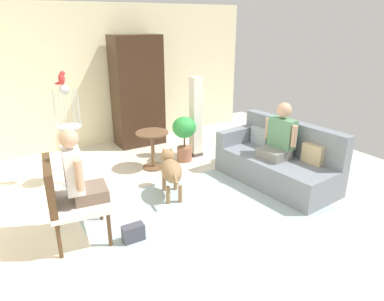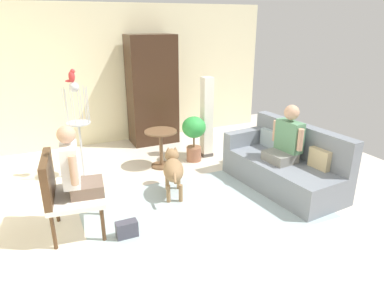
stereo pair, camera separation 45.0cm
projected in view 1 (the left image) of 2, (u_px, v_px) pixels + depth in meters
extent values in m
plane|color=beige|center=(197.00, 204.00, 4.76)|extent=(7.49, 7.49, 0.00)
cube|color=beige|center=(113.00, 76.00, 6.85)|extent=(5.89, 0.12, 2.67)
cube|color=#9EB2B7|center=(202.00, 207.00, 4.69)|extent=(3.05, 1.91, 0.01)
cube|color=slate|center=(276.00, 170.00, 5.34)|extent=(1.04, 1.93, 0.43)
cube|color=slate|center=(293.00, 137.00, 5.36)|extent=(0.36, 1.86, 0.49)
cube|color=slate|center=(239.00, 135.00, 5.85)|extent=(0.88, 0.26, 0.24)
cube|color=#C6B284|center=(313.00, 154.00, 4.98)|extent=(0.13, 0.33, 0.28)
cube|color=gray|center=(284.00, 144.00, 5.37)|extent=(0.13, 0.27, 0.28)
cube|color=#9EB2B7|center=(260.00, 136.00, 5.75)|extent=(0.13, 0.34, 0.28)
cylinder|color=#4C331E|center=(100.00, 205.00, 4.33)|extent=(0.04, 0.04, 0.42)
cylinder|color=#4C331E|center=(109.00, 229.00, 3.82)|extent=(0.04, 0.04, 0.42)
cylinder|color=#4C331E|center=(56.00, 214.00, 4.13)|extent=(0.04, 0.04, 0.42)
cylinder|color=#4C331E|center=(59.00, 241.00, 3.63)|extent=(0.04, 0.04, 0.42)
cube|color=white|center=(79.00, 203.00, 3.89)|extent=(0.71, 0.76, 0.06)
cube|color=#4C331E|center=(50.00, 185.00, 3.69)|extent=(0.17, 0.69, 0.49)
cube|color=gray|center=(274.00, 153.00, 5.19)|extent=(0.40, 0.45, 0.14)
cube|color=#598C66|center=(282.00, 133.00, 5.17)|extent=(0.22, 0.43, 0.45)
sphere|color=tan|center=(284.00, 110.00, 5.05)|extent=(0.22, 0.22, 0.22)
cylinder|color=tan|center=(294.00, 136.00, 4.95)|extent=(0.08, 0.08, 0.31)
cylinder|color=tan|center=(268.00, 128.00, 5.33)|extent=(0.08, 0.08, 0.31)
cube|color=brown|center=(90.00, 193.00, 3.91)|extent=(0.41, 0.42, 0.14)
cube|color=white|center=(73.00, 170.00, 3.74)|extent=(0.23, 0.40, 0.47)
sphere|color=tan|center=(69.00, 139.00, 3.62)|extent=(0.20, 0.20, 0.20)
cylinder|color=tan|center=(74.00, 160.00, 3.95)|extent=(0.08, 0.08, 0.33)
cylinder|color=tan|center=(79.00, 175.00, 3.55)|extent=(0.08, 0.08, 0.33)
cylinder|color=brown|center=(152.00, 133.00, 5.72)|extent=(0.54, 0.54, 0.02)
cylinder|color=brown|center=(153.00, 151.00, 5.83)|extent=(0.06, 0.06, 0.61)
cylinder|color=brown|center=(153.00, 167.00, 5.94)|extent=(0.36, 0.36, 0.03)
ellipsoid|color=olive|center=(171.00, 171.00, 4.85)|extent=(0.45, 0.62, 0.28)
sphere|color=olive|center=(168.00, 156.00, 5.13)|extent=(0.21, 0.21, 0.21)
cone|color=olive|center=(164.00, 150.00, 5.09)|extent=(0.06, 0.06, 0.06)
cone|color=olive|center=(171.00, 149.00, 5.11)|extent=(0.06, 0.06, 0.06)
cylinder|color=olive|center=(176.00, 179.00, 4.50)|extent=(0.09, 0.18, 0.10)
cylinder|color=olive|center=(164.00, 183.00, 5.11)|extent=(0.06, 0.06, 0.25)
cylinder|color=olive|center=(175.00, 182.00, 5.14)|extent=(0.06, 0.06, 0.25)
cylinder|color=olive|center=(168.00, 195.00, 4.75)|extent=(0.06, 0.06, 0.25)
cylinder|color=olive|center=(180.00, 194.00, 4.78)|extent=(0.06, 0.06, 0.25)
cylinder|color=silver|center=(76.00, 182.00, 5.39)|extent=(0.36, 0.36, 0.03)
cylinder|color=silver|center=(73.00, 156.00, 5.24)|extent=(0.04, 0.04, 0.90)
cylinder|color=silver|center=(69.00, 127.00, 5.08)|extent=(0.36, 0.36, 0.02)
cylinder|color=silver|center=(79.00, 107.00, 5.06)|extent=(0.01, 0.01, 0.53)
cylinder|color=silver|center=(75.00, 106.00, 5.13)|extent=(0.01, 0.01, 0.53)
cylinder|color=silver|center=(68.00, 105.00, 5.14)|extent=(0.01, 0.01, 0.53)
cylinder|color=silver|center=(60.00, 106.00, 5.09)|extent=(0.01, 0.01, 0.53)
cylinder|color=silver|center=(55.00, 108.00, 5.00)|extent=(0.01, 0.01, 0.53)
cylinder|color=silver|center=(54.00, 110.00, 4.90)|extent=(0.01, 0.01, 0.53)
cylinder|color=silver|center=(58.00, 111.00, 4.83)|extent=(0.01, 0.01, 0.53)
cylinder|color=silver|center=(65.00, 111.00, 4.83)|extent=(0.01, 0.01, 0.53)
cylinder|color=silver|center=(73.00, 110.00, 4.88)|extent=(0.01, 0.01, 0.53)
cylinder|color=silver|center=(78.00, 108.00, 4.97)|extent=(0.01, 0.01, 0.53)
sphere|color=silver|center=(64.00, 90.00, 4.89)|extent=(0.14, 0.14, 0.14)
ellipsoid|color=red|center=(62.00, 79.00, 4.83)|extent=(0.09, 0.10, 0.16)
sphere|color=red|center=(62.00, 73.00, 4.81)|extent=(0.07, 0.07, 0.07)
cone|color=#D8BF4C|center=(65.00, 73.00, 4.83)|extent=(0.03, 0.02, 0.02)
ellipsoid|color=red|center=(59.00, 83.00, 4.83)|extent=(0.12, 0.03, 0.04)
cylinder|color=#996047|center=(184.00, 154.00, 6.21)|extent=(0.26, 0.26, 0.25)
cylinder|color=brown|center=(184.00, 142.00, 6.13)|extent=(0.03, 0.03, 0.20)
ellipsoid|color=green|center=(184.00, 127.00, 6.03)|extent=(0.41, 0.41, 0.37)
cube|color=#4C4742|center=(196.00, 153.00, 6.49)|extent=(0.20, 0.20, 0.06)
cube|color=white|center=(196.00, 116.00, 6.23)|extent=(0.18, 0.18, 1.39)
cube|color=#382316|center=(137.00, 91.00, 6.77)|extent=(0.92, 0.56, 2.12)
cube|color=#3F3F4C|center=(133.00, 233.00, 3.95)|extent=(0.25, 0.12, 0.20)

